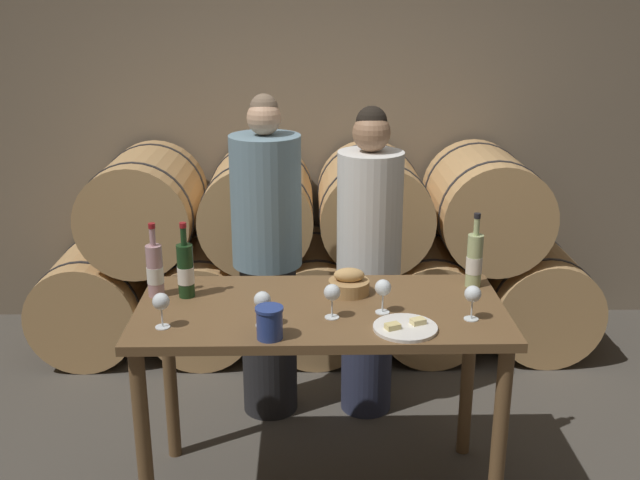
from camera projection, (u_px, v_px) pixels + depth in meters
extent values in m
cube|color=gray|center=(315.00, 87.00, 4.96)|extent=(10.00, 0.12, 3.20)
cylinder|color=tan|center=(97.00, 297.00, 4.82)|extent=(0.67, 0.84, 0.67)
cylinder|color=#2D2D33|center=(86.00, 314.00, 4.56)|extent=(0.68, 0.02, 0.68)
cylinder|color=#2D2D33|center=(108.00, 281.00, 5.07)|extent=(0.68, 0.02, 0.68)
cylinder|color=tan|center=(207.00, 296.00, 4.83)|extent=(0.67, 0.84, 0.67)
cylinder|color=#2D2D33|center=(201.00, 313.00, 4.57)|extent=(0.68, 0.02, 0.68)
cylinder|color=#2D2D33|center=(212.00, 281.00, 5.09)|extent=(0.68, 0.02, 0.68)
cylinder|color=tan|center=(316.00, 295.00, 4.84)|extent=(0.67, 0.84, 0.67)
cylinder|color=#2D2D33|center=(317.00, 312.00, 4.59)|extent=(0.68, 0.02, 0.68)
cylinder|color=#2D2D33|center=(315.00, 280.00, 5.10)|extent=(0.68, 0.02, 0.68)
cylinder|color=tan|center=(424.00, 294.00, 4.86)|extent=(0.67, 0.84, 0.67)
cylinder|color=#2D2D33|center=(431.00, 311.00, 4.60)|extent=(0.68, 0.02, 0.68)
cylinder|color=#2D2D33|center=(419.00, 279.00, 5.11)|extent=(0.68, 0.02, 0.68)
cylinder|color=tan|center=(532.00, 294.00, 4.87)|extent=(0.67, 0.84, 0.67)
cylinder|color=#2D2D33|center=(545.00, 310.00, 4.61)|extent=(0.68, 0.02, 0.68)
cylinder|color=#2D2D33|center=(521.00, 278.00, 5.12)|extent=(0.68, 0.02, 0.68)
cylinder|color=tan|center=(145.00, 206.00, 4.63)|extent=(0.67, 0.84, 0.67)
cylinder|color=#2D2D33|center=(136.00, 219.00, 4.38)|extent=(0.68, 0.02, 0.68)
cylinder|color=#2D2D33|center=(154.00, 195.00, 4.89)|extent=(0.68, 0.02, 0.68)
cylinder|color=tan|center=(259.00, 206.00, 4.65)|extent=(0.67, 0.84, 0.67)
cylinder|color=#2D2D33|center=(256.00, 218.00, 4.39)|extent=(0.68, 0.02, 0.68)
cylinder|color=#2D2D33|center=(261.00, 195.00, 4.90)|extent=(0.68, 0.02, 0.68)
cylinder|color=tan|center=(372.00, 205.00, 4.66)|extent=(0.67, 0.84, 0.67)
cylinder|color=#2D2D33|center=(376.00, 218.00, 4.40)|extent=(0.68, 0.02, 0.68)
cylinder|color=#2D2D33|center=(369.00, 194.00, 4.91)|extent=(0.68, 0.02, 0.68)
cylinder|color=tan|center=(485.00, 205.00, 4.67)|extent=(0.67, 0.84, 0.67)
cylinder|color=#2D2D33|center=(495.00, 217.00, 4.41)|extent=(0.68, 0.02, 0.68)
cylinder|color=#2D2D33|center=(476.00, 194.00, 4.93)|extent=(0.68, 0.02, 0.68)
cylinder|color=brown|center=(144.00, 449.00, 3.03)|extent=(0.06, 0.06, 0.89)
cylinder|color=brown|center=(499.00, 445.00, 3.05)|extent=(0.06, 0.06, 0.89)
cylinder|color=brown|center=(170.00, 375.00, 3.61)|extent=(0.06, 0.06, 0.89)
cylinder|color=brown|center=(468.00, 372.00, 3.64)|extent=(0.06, 0.06, 0.89)
cube|color=brown|center=(321.00, 311.00, 3.18)|extent=(1.57, 0.74, 0.04)
cylinder|color=#232326|center=(269.00, 338.00, 4.04)|extent=(0.30, 0.30, 0.85)
cylinder|color=gray|center=(266.00, 201.00, 3.80)|extent=(0.36, 0.36, 0.68)
sphere|color=tan|center=(264.00, 118.00, 3.66)|extent=(0.17, 0.17, 0.17)
sphere|color=#75604C|center=(264.00, 108.00, 3.66)|extent=(0.14, 0.14, 0.14)
cylinder|color=#2D334C|center=(367.00, 341.00, 4.06)|extent=(0.28, 0.28, 0.81)
cylinder|color=silver|center=(370.00, 213.00, 3.83)|extent=(0.34, 0.34, 0.64)
sphere|color=#997051|center=(372.00, 133.00, 3.70)|extent=(0.19, 0.19, 0.19)
sphere|color=black|center=(372.00, 122.00, 3.69)|extent=(0.16, 0.16, 0.16)
cylinder|color=#193819|center=(186.00, 271.00, 3.25)|extent=(0.07, 0.07, 0.24)
cylinder|color=#193819|center=(183.00, 236.00, 3.20)|extent=(0.03, 0.03, 0.08)
cylinder|color=maroon|center=(183.00, 225.00, 3.18)|extent=(0.03, 0.03, 0.02)
cylinder|color=white|center=(186.00, 275.00, 3.25)|extent=(0.07, 0.07, 0.08)
cylinder|color=#ADBC7F|center=(474.00, 261.00, 3.36)|extent=(0.07, 0.07, 0.24)
cylinder|color=#ADBC7F|center=(477.00, 227.00, 3.31)|extent=(0.03, 0.03, 0.08)
cylinder|color=black|center=(477.00, 216.00, 3.30)|extent=(0.03, 0.03, 0.02)
cylinder|color=white|center=(474.00, 265.00, 3.37)|extent=(0.07, 0.07, 0.08)
cylinder|color=#BC8E93|center=(155.00, 271.00, 3.26)|extent=(0.07, 0.07, 0.23)
cylinder|color=#BC8E93|center=(152.00, 237.00, 3.21)|extent=(0.03, 0.03, 0.08)
cylinder|color=maroon|center=(152.00, 226.00, 3.19)|extent=(0.03, 0.03, 0.02)
cylinder|color=white|center=(155.00, 275.00, 3.26)|extent=(0.07, 0.07, 0.07)
cylinder|color=navy|center=(270.00, 323.00, 2.87)|extent=(0.10, 0.10, 0.13)
cylinder|color=navy|center=(269.00, 309.00, 2.85)|extent=(0.11, 0.11, 0.01)
cylinder|color=#A87F4C|center=(349.00, 287.00, 3.31)|extent=(0.18, 0.18, 0.06)
ellipsoid|color=tan|center=(349.00, 275.00, 3.29)|extent=(0.14, 0.08, 0.06)
cylinder|color=white|center=(405.00, 328.00, 2.96)|extent=(0.26, 0.26, 0.01)
cube|color=beige|center=(418.00, 321.00, 2.98)|extent=(0.07, 0.06, 0.02)
cube|color=#E0CC7F|center=(393.00, 326.00, 2.93)|extent=(0.07, 0.06, 0.02)
cylinder|color=white|center=(163.00, 327.00, 2.98)|extent=(0.06, 0.06, 0.00)
cylinder|color=white|center=(162.00, 317.00, 2.97)|extent=(0.01, 0.01, 0.08)
sphere|color=white|center=(161.00, 301.00, 2.95)|extent=(0.07, 0.07, 0.07)
cylinder|color=white|center=(263.00, 325.00, 3.00)|extent=(0.06, 0.06, 0.00)
cylinder|color=white|center=(263.00, 316.00, 2.98)|extent=(0.01, 0.01, 0.08)
sphere|color=white|center=(262.00, 300.00, 2.96)|extent=(0.07, 0.07, 0.07)
cylinder|color=white|center=(332.00, 317.00, 3.07)|extent=(0.06, 0.06, 0.00)
cylinder|color=white|center=(332.00, 308.00, 3.06)|extent=(0.01, 0.01, 0.08)
sphere|color=white|center=(332.00, 292.00, 3.04)|extent=(0.07, 0.07, 0.07)
cylinder|color=white|center=(382.00, 312.00, 3.12)|extent=(0.06, 0.06, 0.00)
cylinder|color=white|center=(383.00, 303.00, 3.11)|extent=(0.01, 0.01, 0.08)
sphere|color=white|center=(383.00, 288.00, 3.08)|extent=(0.07, 0.07, 0.07)
cylinder|color=white|center=(471.00, 319.00, 3.05)|extent=(0.06, 0.06, 0.00)
cylinder|color=white|center=(472.00, 310.00, 3.04)|extent=(0.01, 0.01, 0.08)
sphere|color=white|center=(473.00, 294.00, 3.02)|extent=(0.07, 0.07, 0.07)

